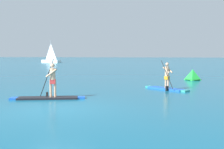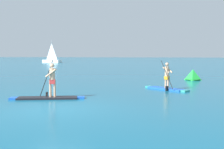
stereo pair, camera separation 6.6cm
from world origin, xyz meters
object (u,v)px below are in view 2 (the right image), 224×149
(paddleboarder_mid_center, at_px, (49,92))
(sailboat_left_horizon, at_px, (52,60))
(paddleboarder_far_right, at_px, (166,84))
(race_marker_buoy, at_px, (193,75))

(paddleboarder_mid_center, distance_m, sailboat_left_horizon, 62.45)
(paddleboarder_far_right, bearing_deg, race_marker_buoy, 109.80)
(race_marker_buoy, bearing_deg, sailboat_left_horizon, 129.39)
(race_marker_buoy, distance_m, sailboat_left_horizon, 56.60)
(paddleboarder_far_right, bearing_deg, paddleboarder_mid_center, -102.40)
(paddleboarder_mid_center, xyz_separation_m, race_marker_buoy, (7.15, 11.69, 0.04))
(paddleboarder_mid_center, relative_size, paddleboarder_far_right, 1.28)
(sailboat_left_horizon, bearing_deg, paddleboarder_mid_center, 136.88)
(paddleboarder_mid_center, relative_size, race_marker_buoy, 2.84)
(paddleboarder_far_right, xyz_separation_m, race_marker_buoy, (1.82, 6.76, 0.04))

